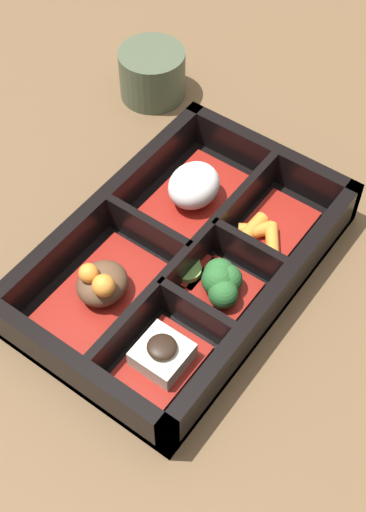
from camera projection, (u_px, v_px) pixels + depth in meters
The scene contains 10 objects.
ground_plane at pixel (183, 272), 0.68m from camera, with size 3.00×3.00×0.00m, color brown.
bento_base at pixel (183, 269), 0.68m from camera, with size 0.31×0.20×0.01m.
bento_rim at pixel (185, 258), 0.66m from camera, with size 0.31×0.20×0.05m.
bowl_stew at pixel (102, 287), 0.64m from camera, with size 0.12×0.07×0.05m.
bowl_rice at pixel (194, 190), 0.71m from camera, with size 0.12×0.07×0.05m.
bowl_tofu at pixel (162, 356), 0.60m from camera, with size 0.07×0.06×0.03m.
bowl_greens at pixel (221, 284), 0.64m from camera, with size 0.06×0.06×0.04m.
bowl_carrots at pixel (267, 230), 0.69m from camera, with size 0.09×0.06×0.02m.
bowl_pickles at pixel (189, 267), 0.67m from camera, with size 0.04×0.03×0.01m.
tea_cup at pixel (152, 73), 0.81m from camera, with size 0.08×0.08×0.06m.
Camera 1 is at (-0.32, -0.23, 0.56)m, focal length 50.00 mm.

